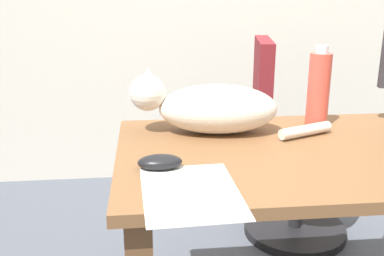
{
  "coord_description": "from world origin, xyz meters",
  "views": [
    {
      "loc": [
        -0.67,
        -1.14,
        1.15
      ],
      "look_at": [
        -0.55,
        0.04,
        0.77
      ],
      "focal_mm": 42.32,
      "sensor_mm": 36.0,
      "label": 1
    }
  ],
  "objects_px": {
    "cat": "(210,107)",
    "office_chair": "(289,155)",
    "water_bottle": "(319,89)",
    "computer_mouse": "(160,162)"
  },
  "relations": [
    {
      "from": "cat",
      "to": "office_chair",
      "type": "bearing_deg",
      "value": 51.88
    },
    {
      "from": "office_chair",
      "to": "water_bottle",
      "type": "xyz_separation_m",
      "value": [
        -0.11,
        -0.55,
        0.43
      ]
    },
    {
      "from": "computer_mouse",
      "to": "water_bottle",
      "type": "relative_size",
      "value": 0.43
    },
    {
      "from": "office_chair",
      "to": "water_bottle",
      "type": "height_order",
      "value": "water_bottle"
    },
    {
      "from": "office_chair",
      "to": "cat",
      "type": "height_order",
      "value": "office_chair"
    },
    {
      "from": "office_chair",
      "to": "cat",
      "type": "distance_m",
      "value": 0.83
    },
    {
      "from": "cat",
      "to": "computer_mouse",
      "type": "height_order",
      "value": "cat"
    },
    {
      "from": "cat",
      "to": "computer_mouse",
      "type": "bearing_deg",
      "value": -120.77
    },
    {
      "from": "office_chair",
      "to": "computer_mouse",
      "type": "distance_m",
      "value": 1.1
    },
    {
      "from": "water_bottle",
      "to": "computer_mouse",
      "type": "bearing_deg",
      "value": -149.09
    }
  ]
}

